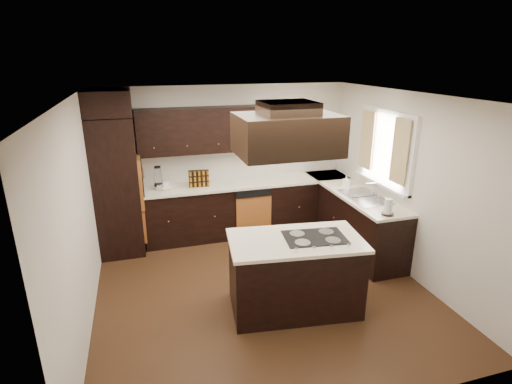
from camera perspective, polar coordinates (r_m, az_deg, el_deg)
The scene contains 30 objects.
floor at distance 5.48m, azimuth 0.80°, elevation -13.64°, with size 4.20×4.20×0.02m, color #56351C.
ceiling at distance 4.64m, azimuth 0.94°, elevation 13.60°, with size 4.20×4.20×0.02m, color white.
wall_back at distance 6.88m, azimuth -4.38°, elevation 4.62°, with size 4.20×0.02×2.50m, color silver.
wall_front at distance 3.17m, azimuth 12.62°, elevation -13.77°, with size 4.20×0.02×2.50m, color silver.
wall_left at distance 4.78m, azimuth -24.12°, elevation -3.53°, with size 0.02×4.20×2.50m, color silver.
wall_right at distance 5.87m, azimuth 20.92°, elevation 0.91°, with size 0.02×4.20×2.50m, color silver.
oven_column at distance 6.41m, azimuth -19.23°, elevation 0.76°, with size 0.65×0.75×2.12m, color black.
wall_oven_face at distance 6.38m, azimuth -16.16°, elevation 1.57°, with size 0.05×0.62×0.78m, color #B5662B.
base_cabinets_back at distance 6.84m, azimuth -3.38°, elevation -2.56°, with size 2.93×0.60×0.88m, color black.
base_cabinets_right at distance 6.68m, azimuth 13.41°, elevation -3.63°, with size 0.60×2.40×0.88m, color black.
countertop_back at distance 6.68m, azimuth -3.42°, elevation 1.07°, with size 2.93×0.63×0.04m, color white.
countertop_right at distance 6.51m, azimuth 13.60°, elevation 0.10°, with size 0.63×2.40×0.04m, color white.
upper_cabinets at distance 6.51m, azimuth -7.91°, elevation 8.73°, with size 2.00×0.34×0.72m, color black.
dishwasher_front at distance 6.66m, azimuth -0.33°, elevation -3.55°, with size 0.60×0.05×0.72m, color #B5662B.
window_frame at distance 6.18m, azimuth 18.04°, elevation 5.93°, with size 0.06×1.32×1.12m, color white.
window_pane at distance 6.20m, azimuth 18.25°, elevation 5.94°, with size 0.00×1.20×1.00m, color white.
curtain_left at distance 5.80m, azimuth 19.89°, elevation 5.44°, with size 0.02×0.34×0.90m, color #F3E6B7.
curtain_right at distance 6.48m, azimuth 15.58°, elevation 7.18°, with size 0.02×0.34×0.90m, color #F3E6B7.
sink_rim at distance 6.23m, azimuth 15.31°, elevation -0.68°, with size 0.52×0.84×0.01m, color silver.
island at distance 4.91m, azimuth 5.53°, elevation -11.76°, with size 1.50×0.82×0.88m, color black.
island_top at distance 4.70m, azimuth 5.71°, elevation -6.92°, with size 1.55×0.87×0.04m, color white.
cooktop at distance 4.75m, azimuth 8.39°, elevation -6.41°, with size 0.71×0.47×0.01m, color black.
range_hood at distance 4.21m, azimuth 4.49°, elevation 8.18°, with size 1.05×0.72×0.42m, color black.
hood_duct at distance 4.17m, azimuth 4.59°, elevation 11.90°, with size 0.55×0.50×0.13m, color black.
blender_base at distance 6.52m, azimuth -13.70°, elevation 0.77°, with size 0.15×0.15×0.10m, color silver.
blender_pitcher at distance 6.47m, azimuth -13.82°, elevation 2.28°, with size 0.13×0.13×0.26m, color silver.
spice_rack at distance 6.53m, azimuth -8.16°, elevation 1.92°, with size 0.33×0.08×0.27m, color black.
mixing_bowl at distance 6.54m, azimuth -12.73°, elevation 0.75°, with size 0.29×0.29×0.07m, color white.
soap_bottle at distance 6.65m, azimuth 12.75°, elevation 1.57°, with size 0.08×0.08×0.18m, color white.
paper_towel at distance 5.59m, azimuth 18.37°, elevation -2.05°, with size 0.11×0.11×0.23m, color white.
Camera 1 is at (-1.38, -4.41, 2.94)m, focal length 28.00 mm.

